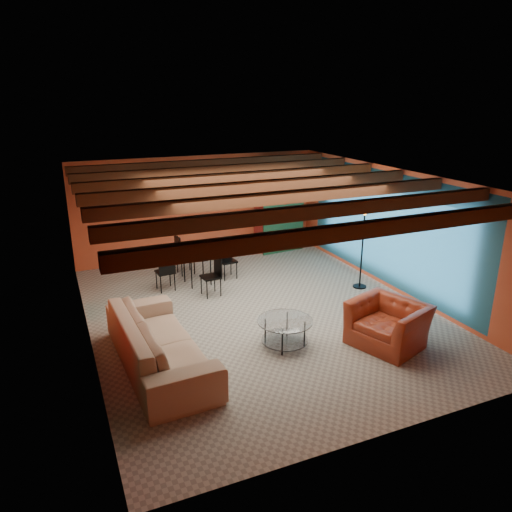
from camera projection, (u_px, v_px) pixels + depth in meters
name	position (u px, v px, depth m)	size (l,w,h in m)	color
room	(258.00, 196.00, 9.08)	(6.52, 8.01, 2.71)	gray
sofa	(159.00, 342.00, 7.71)	(2.94, 1.15, 0.86)	#997962
armchair	(388.00, 324.00, 8.40)	(1.21, 1.05, 0.78)	maroon
coffee_table	(285.00, 333.00, 8.40)	(0.97, 0.97, 0.49)	white
dining_table	(197.00, 264.00, 11.09)	(1.89, 1.89, 0.98)	white
armoire	(279.00, 211.00, 13.44)	(1.24, 0.61, 2.18)	maroon
floor_lamp	(362.00, 247.00, 10.74)	(0.38, 0.38, 1.90)	black
ceiling_fan	(260.00, 198.00, 8.99)	(1.50, 1.50, 0.44)	#472614
painting	(165.00, 199.00, 12.32)	(1.05, 0.03, 0.65)	black
potted_plant	(279.00, 164.00, 13.02)	(0.42, 0.36, 0.46)	#26661E
vase	(196.00, 239.00, 10.91)	(0.17, 0.17, 0.18)	orange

